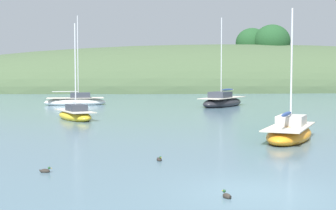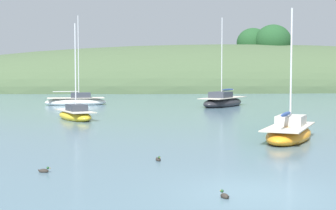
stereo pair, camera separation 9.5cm
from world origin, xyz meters
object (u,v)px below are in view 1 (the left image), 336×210
at_px(sailboat_black_sloop, 290,133).
at_px(sailboat_cream_ketch, 75,115).
at_px(duck_lead, 227,196).
at_px(duck_straggler, 45,171).
at_px(sailboat_navy_dinghy, 76,101).
at_px(duck_trailing, 159,159).
at_px(sailboat_orange_cutter, 222,102).

bearing_deg(sailboat_black_sloop, sailboat_cream_ketch, 131.92).
distance_m(sailboat_cream_ketch, duck_lead, 24.32).
bearing_deg(duck_straggler, sailboat_black_sloop, 31.52).
height_order(sailboat_navy_dinghy, duck_straggler, sailboat_navy_dinghy).
height_order(sailboat_black_sloop, duck_trailing, sailboat_black_sloop).
bearing_deg(sailboat_navy_dinghy, sailboat_cream_ketch, -86.72).
bearing_deg(duck_straggler, duck_trailing, 23.36).
bearing_deg(duck_trailing, sailboat_navy_dinghy, 98.60).
bearing_deg(sailboat_black_sloop, sailboat_navy_dinghy, 112.67).
relative_size(sailboat_orange_cutter, duck_straggler, 21.81).
bearing_deg(sailboat_black_sloop, duck_trailing, -144.38).
xyz_separation_m(sailboat_orange_cutter, sailboat_black_sloop, (-2.64, -25.63, -0.08)).
height_order(sailboat_cream_ketch, sailboat_orange_cutter, sailboat_orange_cutter).
distance_m(sailboat_navy_dinghy, sailboat_black_sloop, 32.17).
relative_size(sailboat_cream_ketch, sailboat_orange_cutter, 0.77).
distance_m(sailboat_orange_cutter, sailboat_black_sloop, 25.76).
distance_m(duck_lead, duck_trailing, 5.96).
bearing_deg(sailboat_black_sloop, duck_lead, -118.46).
distance_m(sailboat_cream_ketch, sailboat_navy_dinghy, 16.98).
xyz_separation_m(sailboat_cream_ketch, sailboat_navy_dinghy, (-0.97, 16.96, 0.06)).
height_order(sailboat_orange_cutter, sailboat_black_sloop, sailboat_orange_cutter).
xyz_separation_m(duck_straggler, duck_trailing, (4.06, 1.75, 0.00)).
bearing_deg(duck_trailing, sailboat_orange_cutter, 72.36).
xyz_separation_m(sailboat_navy_dinghy, sailboat_black_sloop, (12.40, -29.69, -0.03)).
height_order(sailboat_cream_ketch, duck_trailing, sailboat_cream_ketch).
distance_m(sailboat_cream_ketch, duck_trailing, 18.36).
bearing_deg(duck_lead, duck_trailing, 101.58).
bearing_deg(duck_lead, sailboat_orange_cutter, 76.80).
height_order(sailboat_black_sloop, duck_straggler, sailboat_black_sloop).
relative_size(sailboat_black_sloop, duck_straggler, 16.06).
relative_size(sailboat_cream_ketch, sailboat_navy_dinghy, 0.73).
xyz_separation_m(sailboat_cream_ketch, duck_straggler, (0.24, -19.60, -0.29)).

